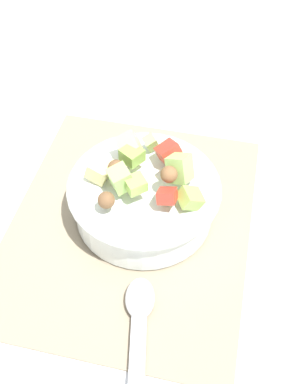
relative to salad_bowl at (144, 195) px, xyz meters
The scene contains 4 objects.
ground_plane 0.05m from the salad_bowl, 36.25° to the right, with size 2.40×2.40×0.00m, color silver.
placemat 0.05m from the salad_bowl, 36.25° to the right, with size 0.41×0.33×0.01m, color gray.
salad_bowl is the anchor object (origin of this frame).
serving_spoon 0.18m from the salad_bowl, 10.87° to the left, with size 0.21×0.07×0.01m.
Camera 1 is at (0.40, 0.11, 0.54)m, focal length 45.20 mm.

